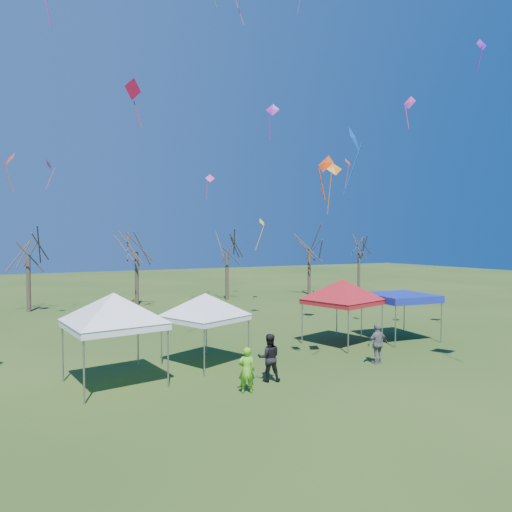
{
  "coord_description": "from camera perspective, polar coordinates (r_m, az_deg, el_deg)",
  "views": [
    {
      "loc": [
        -11.41,
        -15.37,
        5.65
      ],
      "look_at": [
        -1.83,
        3.0,
        4.93
      ],
      "focal_mm": 32.0,
      "sensor_mm": 36.0,
      "label": 1
    }
  ],
  "objects": [
    {
      "name": "kite_22",
      "position": [
        41.03,
        0.75,
        4.12
      ],
      "size": [
        1.12,
        1.08,
        2.91
      ],
      "rotation": [
        0.0,
        0.0,
        0.6
      ],
      "color": "yellow",
      "rests_on": "ground"
    },
    {
      "name": "tree_3",
      "position": [
        43.1,
        -3.67,
        2.56
      ],
      "size": [
        3.59,
        3.59,
        7.91
      ],
      "color": "#3D2D21",
      "rests_on": "ground"
    },
    {
      "name": "tent_white_west",
      "position": [
        18.65,
        -17.37,
        -5.15
      ],
      "size": [
        4.68,
        4.68,
        4.16
      ],
      "rotation": [
        0.0,
        0.0,
        0.14
      ],
      "color": "gray",
      "rests_on": "ground"
    },
    {
      "name": "tree_4",
      "position": [
        47.61,
        6.68,
        2.48
      ],
      "size": [
        3.58,
        3.58,
        7.89
      ],
      "color": "#3D2D21",
      "rests_on": "ground"
    },
    {
      "name": "tent_white_mid",
      "position": [
        20.95,
        -6.37,
        -5.24
      ],
      "size": [
        3.92,
        3.92,
        3.74
      ],
      "rotation": [
        0.0,
        0.0,
        0.39
      ],
      "color": "gray",
      "rests_on": "ground"
    },
    {
      "name": "kite_1",
      "position": [
        18.92,
        8.64,
        11.24
      ],
      "size": [
        0.58,
        0.87,
        1.82
      ],
      "rotation": [
        0.0,
        0.0,
        4.93
      ],
      "color": "#FF440D",
      "rests_on": "ground"
    },
    {
      "name": "kite_18",
      "position": [
        29.51,
        2.07,
        17.73
      ],
      "size": [
        0.9,
        0.81,
        2.22
      ],
      "rotation": [
        0.0,
        0.0,
        5.63
      ],
      "color": "purple",
      "rests_on": "ground"
    },
    {
      "name": "kite_9",
      "position": [
        27.4,
        26.37,
        22.51
      ],
      "size": [
        0.69,
        0.34,
        1.71
      ],
      "rotation": [
        0.0,
        0.0,
        6.17
      ],
      "color": "purple",
      "rests_on": "ground"
    },
    {
      "name": "person_grey",
      "position": [
        21.89,
        14.97,
        -10.56
      ],
      "size": [
        1.1,
        0.5,
        1.84
      ],
      "primitive_type": "imported",
      "rotation": [
        0.0,
        0.0,
        3.09
      ],
      "color": "slate",
      "rests_on": "ground"
    },
    {
      "name": "kite_19",
      "position": [
        35.05,
        -5.79,
        9.57
      ],
      "size": [
        0.83,
        0.65,
        1.96
      ],
      "rotation": [
        0.0,
        0.0,
        5.96
      ],
      "color": "#E4328A",
      "rests_on": "ground"
    },
    {
      "name": "tree_2",
      "position": [
        40.77,
        -14.73,
        2.83
      ],
      "size": [
        3.71,
        3.71,
        8.18
      ],
      "color": "#3D2D21",
      "rests_on": "ground"
    },
    {
      "name": "kite_2",
      "position": [
        35.63,
        -28.43,
        10.61
      ],
      "size": [
        0.97,
        1.25,
        2.69
      ],
      "rotation": [
        0.0,
        0.0,
        5.03
      ],
      "color": "red",
      "rests_on": "ground"
    },
    {
      "name": "person_dark",
      "position": [
        18.69,
        1.64,
        -12.57
      ],
      "size": [
        1.13,
        1.02,
        1.9
      ],
      "primitive_type": "imported",
      "rotation": [
        0.0,
        0.0,
        2.76
      ],
      "color": "black",
      "rests_on": "ground"
    },
    {
      "name": "kite_13",
      "position": [
        36.92,
        -24.43,
        10.31
      ],
      "size": [
        0.67,
        0.95,
        2.26
      ],
      "rotation": [
        0.0,
        0.0,
        1.71
      ],
      "color": "#CA2D86",
      "rests_on": "ground"
    },
    {
      "name": "tent_blue",
      "position": [
        27.25,
        17.6,
        -4.98
      ],
      "size": [
        3.64,
        3.64,
        2.59
      ],
      "rotation": [
        0.0,
        0.0,
        -0.11
      ],
      "color": "gray",
      "rests_on": "ground"
    },
    {
      "name": "kite_11",
      "position": [
        33.48,
        -15.2,
        19.46
      ],
      "size": [
        1.45,
        1.13,
        3.31
      ],
      "rotation": [
        0.0,
        0.0,
        3.68
      ],
      "color": "red",
      "rests_on": "ground"
    },
    {
      "name": "tree_5",
      "position": [
        54.33,
        12.77,
        2.03
      ],
      "size": [
        3.39,
        3.39,
        7.46
      ],
      "color": "#3D2D21",
      "rests_on": "ground"
    },
    {
      "name": "kite_12",
      "position": [
        46.17,
        11.43,
        11.39
      ],
      "size": [
        1.14,
        1.0,
        2.95
      ],
      "rotation": [
        0.0,
        0.0,
        0.47
      ],
      "color": "red",
      "rests_on": "ground"
    },
    {
      "name": "kite_25",
      "position": [
        27.39,
        18.61,
        17.66
      ],
      "size": [
        0.39,
        0.79,
        1.73
      ],
      "rotation": [
        0.0,
        0.0,
        4.85
      ],
      "color": "#F837B4",
      "rests_on": "ground"
    },
    {
      "name": "kite_17",
      "position": [
        29.11,
        9.7,
        10.64
      ],
      "size": [
        1.21,
        0.92,
        3.3
      ],
      "rotation": [
        0.0,
        0.0,
        6.06
      ],
      "color": "orange",
      "rests_on": "ground"
    },
    {
      "name": "tree_1",
      "position": [
        40.02,
        -26.63,
        1.99
      ],
      "size": [
        3.42,
        3.42,
        7.54
      ],
      "color": "#3D2D21",
      "rests_on": "ground"
    },
    {
      "name": "tent_red",
      "position": [
        25.14,
        10.73,
        -3.42
      ],
      "size": [
        4.47,
        4.47,
        4.08
      ],
      "rotation": [
        0.0,
        0.0,
        0.26
      ],
      "color": "gray",
      "rests_on": "ground"
    },
    {
      "name": "person_green",
      "position": [
        17.34,
        -1.18,
        -14.06
      ],
      "size": [
        0.73,
        0.6,
        1.71
      ],
      "primitive_type": "imported",
      "rotation": [
        0.0,
        0.0,
        2.78
      ],
      "color": "#64CD20",
      "rests_on": "ground"
    },
    {
      "name": "kite_27",
      "position": [
        18.85,
        12.27,
        14.05
      ],
      "size": [
        1.19,
        1.06,
        2.73
      ],
      "rotation": [
        0.0,
        0.0,
        0.63
      ],
      "color": "blue",
      "rests_on": "ground"
    },
    {
      "name": "ground",
      "position": [
        19.96,
        8.97,
        -14.47
      ],
      "size": [
        140.0,
        140.0,
        0.0
      ],
      "primitive_type": "plane",
      "color": "#274817",
      "rests_on": "ground"
    }
  ]
}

